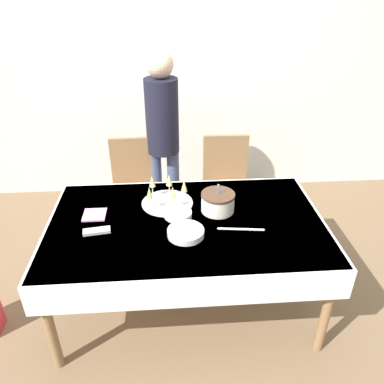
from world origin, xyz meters
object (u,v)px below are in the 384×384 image
birthday_cake (218,202)px  plate_stack_main (186,233)px  plate_stack_dessert (178,214)px  person_standing (163,130)px  dining_chair_far_left (135,188)px  champagne_tray (166,195)px  dining_chair_far_right (226,185)px

birthday_cake → plate_stack_main: birthday_cake is taller
plate_stack_dessert → person_standing: 0.98m
dining_chair_far_left → person_standing: (0.26, 0.14, 0.48)m
birthday_cake → person_standing: person_standing is taller
plate_stack_main → plate_stack_dessert: 0.22m
dining_chair_far_left → plate_stack_main: 1.13m
dining_chair_far_left → champagne_tray: size_ratio=2.58×
birthday_cake → plate_stack_main: size_ratio=1.00×
dining_chair_far_right → champagne_tray: dining_chair_far_right is taller
champagne_tray → plate_stack_dessert: bearing=-66.6°
dining_chair_far_left → dining_chair_far_right: 0.81m
plate_stack_dessert → dining_chair_far_left: bearing=113.7°
champagne_tray → person_standing: person_standing is taller
dining_chair_far_left → person_standing: size_ratio=0.57×
dining_chair_far_left → plate_stack_main: dining_chair_far_left is taller
birthday_cake → person_standing: 0.99m
birthday_cake → champagne_tray: 0.37m
dining_chair_far_right → birthday_cake: size_ratio=4.10×
champagne_tray → person_standing: bearing=91.2°
champagne_tray → plate_stack_dessert: champagne_tray is taller
plate_stack_dessert → person_standing: bearing=95.4°
plate_stack_main → plate_stack_dessert: bearing=100.5°
birthday_cake → plate_stack_dessert: (-0.28, -0.05, -0.05)m
champagne_tray → plate_stack_dessert: size_ratio=1.95×
champagne_tray → plate_stack_dessert: (0.07, -0.17, -0.05)m
plate_stack_main → plate_stack_dessert: size_ratio=1.23×
dining_chair_far_left → plate_stack_dessert: (0.35, -0.81, 0.24)m
dining_chair_far_left → birthday_cake: birthday_cake is taller
dining_chair_far_left → dining_chair_far_right: size_ratio=1.00×
birthday_cake → dining_chair_far_right: bearing=76.4°
champagne_tray → birthday_cake: bearing=-19.1°
dining_chair_far_right → birthday_cake: bearing=-103.6°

